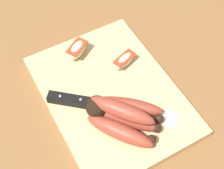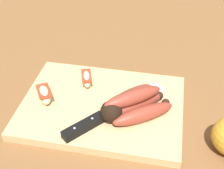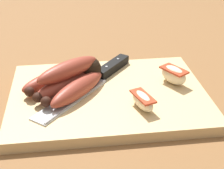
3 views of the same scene
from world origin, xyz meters
The scene contains 6 objects.
ground_plane centered at (0.00, 0.00, 0.00)m, with size 6.00×6.00×0.00m, color brown.
cutting_board centered at (-0.01, -0.01, 0.01)m, with size 0.37×0.27×0.02m, color tan.
banana_bunch centered at (0.06, -0.03, 0.04)m, with size 0.17×0.17×0.06m.
chefs_knife centered at (0.00, -0.06, 0.03)m, with size 0.20×0.23×0.02m.
apple_wedge_near centered at (-0.06, 0.05, 0.04)m, with size 0.04×0.06×0.03m.
apple_wedge_middle centered at (-0.14, -0.03, 0.04)m, with size 0.05×0.06×0.04m.
Camera 1 is at (0.34, -0.20, 0.63)m, focal length 53.32 mm.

